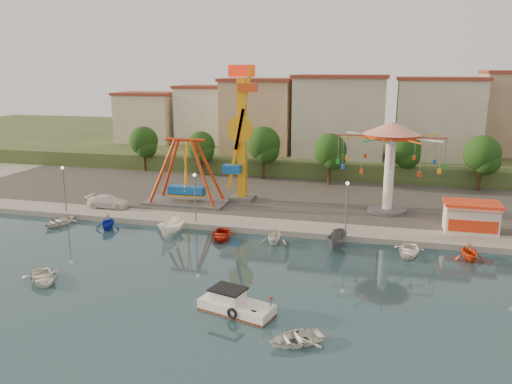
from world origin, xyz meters
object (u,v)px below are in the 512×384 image
(pirate_ship_ride, at_px, (186,173))
(rowboat_a, at_px, (43,277))
(cabin_motorboat, at_px, (235,306))
(van, at_px, (109,201))
(kamikaze_tower, at_px, (242,137))
(wave_swinger, at_px, (391,146))

(pirate_ship_ride, xyz_separation_m, rowboat_a, (-2.85, -23.60, -3.98))
(cabin_motorboat, distance_m, van, 29.89)
(kamikaze_tower, bearing_deg, van, -153.93)
(kamikaze_tower, xyz_separation_m, van, (-14.51, -7.10, -7.26))
(pirate_ship_ride, distance_m, van, 9.74)
(rowboat_a, bearing_deg, cabin_motorboat, -48.64)
(wave_swinger, xyz_separation_m, cabin_motorboat, (-10.26, -26.73, -7.69))
(pirate_ship_ride, height_order, rowboat_a, pirate_ship_ride)
(rowboat_a, bearing_deg, van, 60.88)
(pirate_ship_ride, height_order, cabin_motorboat, pirate_ship_ride)
(kamikaze_tower, height_order, van, kamikaze_tower)
(wave_swinger, height_order, cabin_motorboat, wave_swinger)
(pirate_ship_ride, relative_size, rowboat_a, 2.52)
(pirate_ship_ride, height_order, van, pirate_ship_ride)
(kamikaze_tower, bearing_deg, cabin_motorboat, -75.28)
(wave_swinger, distance_m, cabin_motorboat, 29.65)
(wave_swinger, bearing_deg, rowboat_a, -136.19)
(pirate_ship_ride, relative_size, cabin_motorboat, 1.76)
(kamikaze_tower, distance_m, van, 17.71)
(wave_swinger, height_order, van, wave_swinger)
(rowboat_a, relative_size, van, 0.78)
(cabin_motorboat, bearing_deg, pirate_ship_ride, 134.06)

